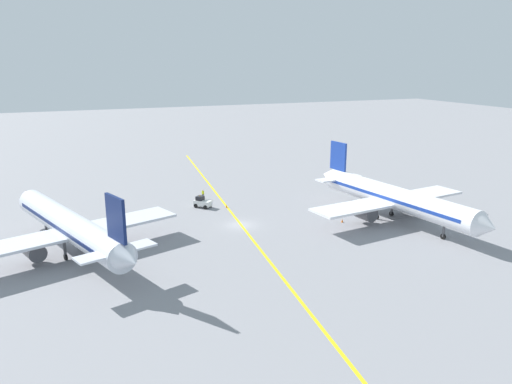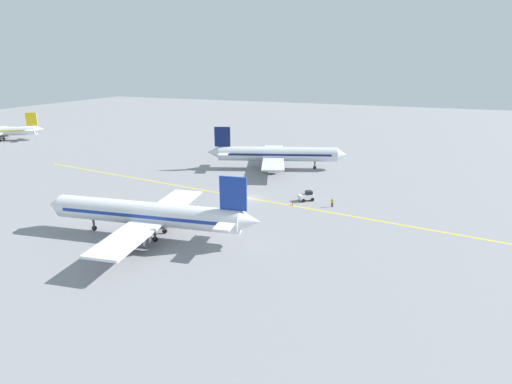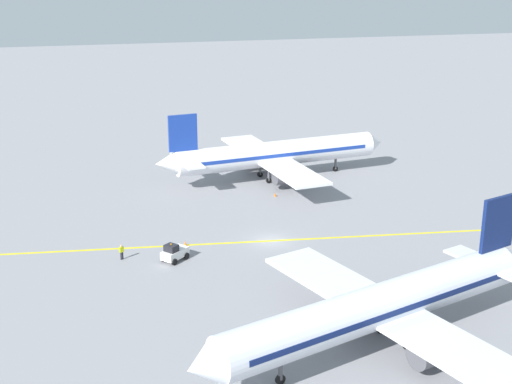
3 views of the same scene
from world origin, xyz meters
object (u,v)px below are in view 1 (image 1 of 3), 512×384
(airplane_at_gate, at_px, (393,198))
(traffic_cone_mid_apron, at_px, (342,221))
(airplane_adjacent_stand, at_px, (71,227))
(ground_crew_worker, at_px, (203,194))
(baggage_tug_white, at_px, (202,202))
(traffic_cone_near_nose, at_px, (227,206))

(airplane_at_gate, relative_size, traffic_cone_mid_apron, 64.56)
(airplane_adjacent_stand, distance_m, ground_crew_worker, 30.48)
(airplane_at_gate, height_order, ground_crew_worker, airplane_at_gate)
(airplane_adjacent_stand, height_order, traffic_cone_mid_apron, airplane_adjacent_stand)
(baggage_tug_white, relative_size, traffic_cone_mid_apron, 5.91)
(airplane_adjacent_stand, bearing_deg, traffic_cone_near_nose, -154.43)
(airplane_at_gate, height_order, traffic_cone_near_nose, airplane_at_gate)
(baggage_tug_white, xyz_separation_m, traffic_cone_near_nose, (-3.77, 1.77, -0.63))
(airplane_adjacent_stand, relative_size, baggage_tug_white, 10.63)
(airplane_at_gate, bearing_deg, traffic_cone_mid_apron, -14.71)
(airplane_adjacent_stand, xyz_separation_m, traffic_cone_near_nose, (-25.46, -12.18, -3.43))
(ground_crew_worker, xyz_separation_m, traffic_cone_mid_apron, (-16.21, 21.60, -0.63))
(baggage_tug_white, relative_size, ground_crew_worker, 1.94)
(airplane_at_gate, xyz_separation_m, baggage_tug_white, (25.67, -18.24, -2.81))
(airplane_at_gate, xyz_separation_m, airplane_adjacent_stand, (47.36, -4.29, 0.00))
(baggage_tug_white, height_order, ground_crew_worker, baggage_tug_white)
(airplane_at_gate, height_order, baggage_tug_white, airplane_at_gate)
(airplane_adjacent_stand, xyz_separation_m, traffic_cone_mid_apron, (-39.60, 2.25, -3.43))
(traffic_cone_mid_apron, bearing_deg, airplane_adjacent_stand, -3.25)
(airplane_adjacent_stand, bearing_deg, ground_crew_worker, -140.41)
(baggage_tug_white, height_order, traffic_cone_mid_apron, baggage_tug_white)
(traffic_cone_near_nose, bearing_deg, airplane_at_gate, 143.05)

